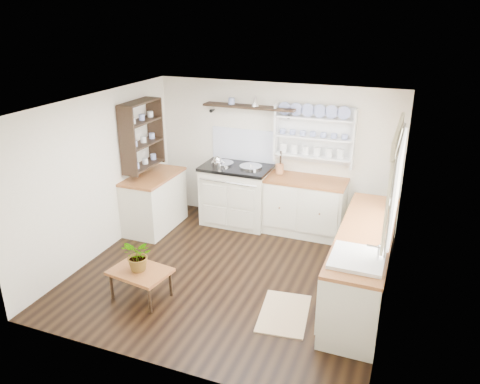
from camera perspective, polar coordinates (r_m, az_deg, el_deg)
name	(u,v)px	position (r m, az deg, el deg)	size (l,w,h in m)	color
floor	(231,273)	(6.45, -1.10, -9.85)	(4.00, 3.80, 0.01)	black
wall_back	(275,154)	(7.63, 4.26, 4.61)	(4.00, 0.02, 2.30)	silver
wall_right	(394,218)	(5.55, 18.31, -3.08)	(0.02, 3.80, 2.30)	silver
wall_left	(100,176)	(6.91, -16.73, 1.91)	(0.02, 3.80, 2.30)	silver
ceiling	(230,104)	(5.62, -1.27, 10.63)	(4.00, 3.80, 0.01)	white
window	(395,179)	(5.55, 18.39, 1.50)	(0.08, 1.55, 1.22)	white
aga_cooker	(237,194)	(7.72, -0.42, -0.22)	(1.11, 0.77, 1.02)	beige
back_cabinets	(304,205)	(7.45, 7.84, -1.62)	(1.27, 0.63, 0.90)	beige
right_cabinets	(363,263)	(5.96, 14.72, -8.36)	(0.62, 2.43, 0.90)	beige
belfast_sink	(356,268)	(5.14, 13.99, -9.01)	(0.55, 0.60, 0.45)	white
left_cabinets	(155,201)	(7.67, -10.38, -1.08)	(0.62, 1.13, 0.90)	beige
plate_rack	(315,134)	(7.34, 9.15, 6.99)	(1.20, 0.22, 0.90)	white
high_shelf	(249,107)	(7.46, 1.15, 10.28)	(1.50, 0.29, 0.16)	black
left_shelving	(142,134)	(7.40, -11.87, 6.89)	(0.28, 0.80, 1.05)	black
kettle	(218,163)	(7.54, -2.75, 3.54)	(0.18, 0.18, 0.22)	silver
utensil_crock	(280,169)	(7.44, 4.85, 2.82)	(0.13, 0.13, 0.15)	#AF6C40
center_table	(140,273)	(5.93, -12.07, -9.69)	(0.77, 0.60, 0.38)	brown
potted_plant	(139,255)	(5.80, -12.26, -7.55)	(0.37, 0.32, 0.41)	#3F7233
floor_rug	(284,313)	(5.71, 5.40, -14.50)	(0.55, 0.85, 0.02)	#A0735D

